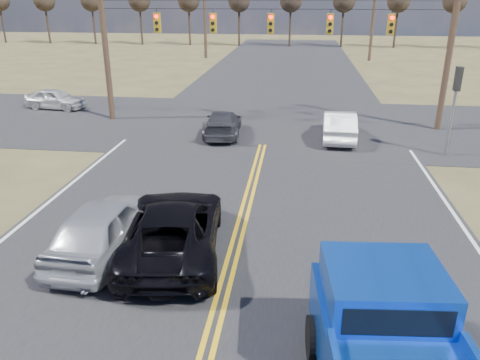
# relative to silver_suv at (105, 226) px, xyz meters

# --- Properties ---
(ground) EXTENTS (160.00, 160.00, 0.00)m
(ground) POSITION_rel_silver_suv_xyz_m (3.52, -3.61, -0.78)
(ground) COLOR brown
(ground) RESTS_ON ground
(road_main) EXTENTS (14.00, 120.00, 0.02)m
(road_main) POSITION_rel_silver_suv_xyz_m (3.52, 6.39, -0.78)
(road_main) COLOR #28282B
(road_main) RESTS_ON ground
(road_cross) EXTENTS (120.00, 12.00, 0.02)m
(road_cross) POSITION_rel_silver_suv_xyz_m (3.52, 14.39, -0.78)
(road_cross) COLOR #28282B
(road_cross) RESTS_ON ground
(signal_gantry) EXTENTS (19.60, 4.83, 10.00)m
(signal_gantry) POSITION_rel_silver_suv_xyz_m (4.02, 14.18, 4.28)
(signal_gantry) COLOR #473323
(signal_gantry) RESTS_ON ground
(utility_poles) EXTENTS (19.60, 58.32, 10.00)m
(utility_poles) POSITION_rel_silver_suv_xyz_m (3.52, 13.39, 4.44)
(utility_poles) COLOR #473323
(utility_poles) RESTS_ON ground
(treeline) EXTENTS (87.00, 117.80, 7.40)m
(treeline) POSITION_rel_silver_suv_xyz_m (3.52, 23.36, 4.92)
(treeline) COLOR #33261C
(treeline) RESTS_ON ground
(silver_suv) EXTENTS (2.02, 4.67, 1.57)m
(silver_suv) POSITION_rel_silver_suv_xyz_m (0.00, 0.00, 0.00)
(silver_suv) COLOR #AFB1B8
(silver_suv) RESTS_ON ground
(black_suv) EXTENTS (3.22, 5.72, 1.51)m
(black_suv) POSITION_rel_silver_suv_xyz_m (1.88, 0.20, -0.03)
(black_suv) COLOR black
(black_suv) RESTS_ON ground
(white_car_queue) EXTENTS (1.69, 4.41, 1.44)m
(white_car_queue) POSITION_rel_silver_suv_xyz_m (7.16, 11.89, -0.07)
(white_car_queue) COLOR white
(white_car_queue) RESTS_ON ground
(dgrey_car_queue) EXTENTS (2.01, 4.38, 1.24)m
(dgrey_car_queue) POSITION_rel_silver_suv_xyz_m (1.37, 11.89, -0.16)
(dgrey_car_queue) COLOR #39393F
(dgrey_car_queue) RESTS_ON ground
(cross_car_west) EXTENTS (1.98, 3.91, 1.27)m
(cross_car_west) POSITION_rel_silver_suv_xyz_m (-9.94, 16.40, -0.15)
(cross_car_west) COLOR silver
(cross_car_west) RESTS_ON ground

